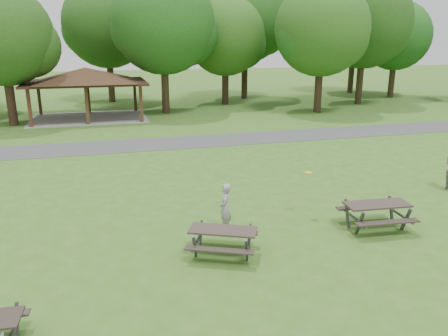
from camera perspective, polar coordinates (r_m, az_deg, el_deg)
The scene contains 16 objects.
ground at distance 12.16m, azimuth 0.57°, elevation -11.41°, with size 160.00×160.00×0.00m, color #345F1B.
asphalt_path at distance 25.16m, azimuth -8.39°, elevation 3.17°, with size 120.00×3.20×0.02m, color #3F3F41.
pavilion at distance 34.44m, azimuth -17.61°, elevation 11.25°, with size 8.60×7.01×3.76m.
tree_row_d at distance 33.38m, azimuth -26.82°, elevation 14.83°, with size 6.93×6.60×9.27m.
tree_row_e at distance 35.74m, azimuth -7.82°, elevation 17.97°, with size 8.40×8.00×11.02m.
tree_row_f at distance 40.41m, azimuth 0.28°, elevation 16.57°, with size 7.35×7.00×9.55m.
tree_row_g at distance 36.61m, azimuth 12.76°, elevation 16.98°, with size 7.77×7.40×10.25m.
tree_row_h at distance 42.69m, azimuth 17.97°, elevation 17.40°, with size 8.61×8.20×11.37m.
tree_row_i at distance 48.95m, azimuth 21.63°, elevation 15.51°, with size 7.14×6.80×9.52m.
tree_deep_b at distance 43.39m, azimuth -14.89°, elevation 17.42°, with size 8.40×8.00×11.13m.
tree_deep_c at distance 44.69m, azimuth 2.91°, elevation 18.58°, with size 8.82×8.40×11.90m.
tree_deep_d at distance 51.58m, azimuth 16.81°, elevation 17.17°, with size 8.40×8.00×11.27m.
picnic_table_middle at distance 11.97m, azimuth -0.16°, elevation -8.79°, with size 2.25×2.08×0.78m.
picnic_table_far at distance 14.35m, azimuth 19.32°, elevation -5.13°, with size 2.11×1.75×0.86m.
frisbee_in_flight at distance 14.41m, azimuth 10.95°, elevation -0.61°, with size 0.32×0.32×0.02m.
frisbee_thrower at distance 13.29m, azimuth 0.14°, elevation -5.25°, with size 0.56×0.37×1.55m, color #97989A.
Camera 1 is at (-3.02, -10.33, 5.65)m, focal length 35.00 mm.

